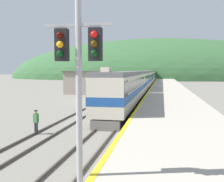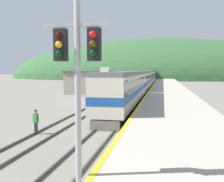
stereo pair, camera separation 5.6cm
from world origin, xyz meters
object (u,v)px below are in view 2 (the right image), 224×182
(siding_train, at_px, (124,83))
(express_train_lead_car, at_px, (125,89))
(signal_mast_main, at_px, (77,72))
(carriage_fourth, at_px, (151,76))
(track_worker, at_px, (36,121))
(carriage_fifth, at_px, (153,75))
(carriage_third, at_px, (147,78))
(carriage_second, at_px, (141,81))

(siding_train, bearing_deg, express_train_lead_car, -81.33)
(express_train_lead_car, relative_size, siding_train, 0.48)
(signal_mast_main, bearing_deg, carriage_fourth, 91.02)
(track_worker, bearing_deg, express_train_lead_car, 69.57)
(carriage_fourth, height_order, track_worker, carriage_fourth)
(carriage_fourth, xyz_separation_m, signal_mast_main, (1.47, -82.48, 2.06))
(signal_mast_main, bearing_deg, express_train_lead_car, 94.03)
(signal_mast_main, bearing_deg, carriage_fifth, 90.82)
(signal_mast_main, bearing_deg, carriage_third, 91.35)
(carriage_second, relative_size, signal_mast_main, 2.85)
(carriage_fourth, bearing_deg, carriage_third, -90.00)
(signal_mast_main, bearing_deg, track_worker, 124.51)
(carriage_fourth, bearing_deg, carriage_fifth, 90.00)
(carriage_second, bearing_deg, signal_mast_main, -88.01)
(carriage_fourth, height_order, siding_train, carriage_fourth)
(signal_mast_main, relative_size, track_worker, 4.01)
(carriage_fifth, bearing_deg, carriage_fourth, -90.00)
(carriage_fourth, height_order, signal_mast_main, signal_mast_main)
(carriage_fourth, xyz_separation_m, carriage_fifth, (0.00, 20.14, 0.00))
(carriage_fifth, xyz_separation_m, siding_train, (-3.81, -56.84, -0.52))
(siding_train, height_order, track_worker, siding_train)
(siding_train, xyz_separation_m, track_worker, (-0.70, -37.09, -0.87))
(carriage_second, distance_m, carriage_fifth, 60.42)
(carriage_fifth, bearing_deg, express_train_lead_car, -90.00)
(express_train_lead_car, height_order, carriage_fifth, express_train_lead_car)
(carriage_fourth, relative_size, carriage_fifth, 1.00)
(express_train_lead_car, bearing_deg, carriage_fifth, 90.00)
(carriage_fifth, xyz_separation_m, signal_mast_main, (1.47, -102.62, 2.06))
(express_train_lead_car, bearing_deg, track_worker, -110.43)
(track_worker, bearing_deg, carriage_fifth, 87.25)
(carriage_third, relative_size, signal_mast_main, 2.85)
(carriage_third, distance_m, carriage_fourth, 20.14)
(siding_train, distance_m, track_worker, 37.11)
(carriage_second, xyz_separation_m, carriage_third, (0.00, 20.14, 0.00))
(carriage_fifth, xyz_separation_m, track_worker, (-4.51, -93.93, -1.39))
(carriage_fourth, relative_size, track_worker, 11.43)
(carriage_second, height_order, carriage_fourth, same)
(carriage_second, bearing_deg, carriage_fourth, 90.00)
(signal_mast_main, height_order, track_worker, signal_mast_main)
(carriage_third, bearing_deg, carriage_second, -90.00)
(carriage_third, bearing_deg, carriage_fifth, 90.00)
(siding_train, height_order, signal_mast_main, signal_mast_main)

